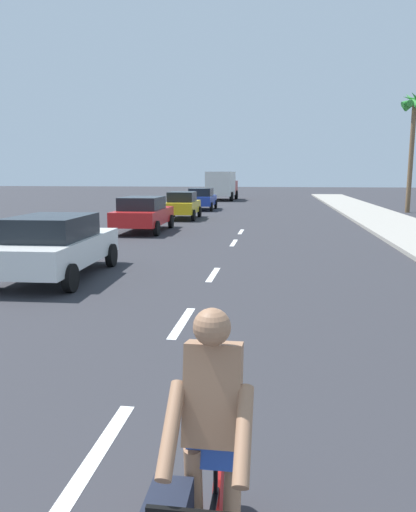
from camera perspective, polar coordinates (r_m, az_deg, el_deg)
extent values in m
plane|color=#2D2D33|center=(19.17, 3.35, 1.98)|extent=(160.00, 160.00, 0.00)
cube|color=white|center=(4.96, -12.91, -21.72)|extent=(0.16, 1.80, 0.01)
cube|color=white|center=(8.50, -3.09, -7.88)|extent=(0.16, 1.80, 0.01)
cube|color=white|center=(12.43, 0.63, -2.21)|extent=(0.16, 1.80, 0.01)
cube|color=white|center=(18.20, 3.09, 1.58)|extent=(0.16, 1.80, 0.01)
cube|color=white|center=(21.72, 3.94, 2.89)|extent=(0.16, 1.80, 0.01)
cylinder|color=red|center=(3.85, 1.53, -25.91)|extent=(0.05, 0.66, 0.66)
cylinder|color=black|center=(3.35, 0.91, -23.18)|extent=(0.03, 0.03, 0.48)
cube|color=#9E7051|center=(2.98, 0.62, -15.96)|extent=(0.34, 0.32, 0.63)
sphere|color=#9E7051|center=(2.76, 0.47, -8.43)|extent=(0.22, 0.22, 0.22)
cube|color=#2D51B7|center=(3.18, 0.73, -20.92)|extent=(0.32, 0.22, 0.28)
cylinder|color=#9E7051|center=(3.30, 2.90, -26.29)|extent=(0.11, 0.32, 0.62)
cylinder|color=#9E7051|center=(3.33, -1.69, -25.98)|extent=(0.11, 0.20, 0.63)
cylinder|color=#9E7051|center=(2.78, 4.24, -20.36)|extent=(0.09, 0.49, 0.41)
cylinder|color=#9E7051|center=(2.83, -4.39, -19.79)|extent=(0.09, 0.49, 0.41)
cube|color=white|center=(12.62, -17.54, 0.68)|extent=(2.07, 4.54, 0.64)
cube|color=black|center=(12.35, -18.08, 3.27)|extent=(1.75, 2.39, 0.56)
cylinder|color=black|center=(14.43, -18.53, 0.22)|extent=(0.21, 0.65, 0.64)
cylinder|color=black|center=(13.77, -11.40, 0.10)|extent=(0.21, 0.65, 0.64)
cylinder|color=black|center=(10.96, -16.03, -2.53)|extent=(0.21, 0.65, 0.64)
cube|color=red|center=(21.97, -7.65, 4.71)|extent=(2.00, 4.55, 0.64)
cube|color=black|center=(21.71, -7.83, 6.23)|extent=(1.72, 2.38, 0.56)
cylinder|color=black|center=(23.72, -8.92, 4.14)|extent=(0.19, 0.64, 0.64)
cylinder|color=black|center=(23.28, -4.42, 4.13)|extent=(0.19, 0.64, 0.64)
cylinder|color=black|center=(20.81, -11.21, 3.31)|extent=(0.19, 0.64, 0.64)
cylinder|color=black|center=(20.30, -6.11, 3.28)|extent=(0.19, 0.64, 0.64)
cube|color=gold|center=(27.98, -3.02, 5.83)|extent=(1.74, 3.90, 0.64)
cube|color=black|center=(27.76, -3.10, 7.04)|extent=(1.49, 2.05, 0.56)
cylinder|color=black|center=(29.44, -4.15, 5.29)|extent=(0.20, 0.65, 0.64)
cylinder|color=black|center=(29.18, -1.02, 5.28)|extent=(0.20, 0.65, 0.64)
cylinder|color=black|center=(26.88, -5.18, 4.86)|extent=(0.20, 0.65, 0.64)
cylinder|color=black|center=(26.60, -1.75, 4.84)|extent=(0.20, 0.65, 0.64)
cube|color=#1E389E|center=(35.15, -0.77, 6.63)|extent=(1.85, 4.23, 0.64)
cube|color=black|center=(34.92, -0.82, 7.60)|extent=(1.59, 2.21, 0.56)
cylinder|color=black|center=(36.71, -1.83, 6.18)|extent=(0.19, 0.64, 0.64)
cylinder|color=black|center=(36.48, 0.92, 6.16)|extent=(0.19, 0.64, 0.64)
cylinder|color=black|center=(33.90, -2.58, 5.88)|extent=(0.19, 0.64, 0.64)
cylinder|color=black|center=(33.65, 0.40, 5.87)|extent=(0.19, 0.64, 0.64)
cube|color=maroon|center=(50.40, 2.03, 8.14)|extent=(2.47, 2.41, 1.40)
cube|color=silver|center=(47.43, 1.53, 8.59)|extent=(2.53, 4.23, 2.30)
cylinder|color=black|center=(50.48, 0.65, 7.29)|extent=(0.31, 0.91, 0.90)
cylinder|color=black|center=(50.15, 3.38, 7.26)|extent=(0.31, 0.91, 0.90)
cylinder|color=black|center=(46.64, -0.14, 7.09)|extent=(0.31, 0.91, 0.90)
cylinder|color=black|center=(46.28, 2.81, 7.06)|extent=(0.31, 0.91, 0.90)
cylinder|color=brown|center=(35.30, 22.98, 10.85)|extent=(0.30, 0.30, 7.49)
cone|color=#2D8433|center=(35.83, 23.52, 16.57)|extent=(1.64, 1.47, 1.37)
cone|color=#2D8433|center=(35.83, 23.22, 16.59)|extent=(1.62, 0.66, 0.97)
cone|color=#2D8433|center=(35.68, 22.98, 16.64)|extent=(0.98, 1.42, 1.08)
cone|color=#2D8433|center=(35.42, 23.09, 16.69)|extent=(1.06, 1.47, 1.42)
cone|color=#2D8433|center=(35.35, 23.40, 16.69)|extent=(1.70, 0.85, 0.93)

